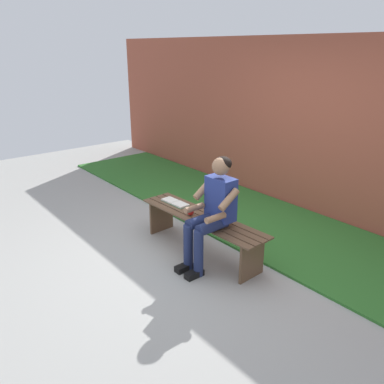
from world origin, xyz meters
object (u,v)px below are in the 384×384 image
Objects in this scene: bench_near at (202,225)px; book_open at (175,202)px; person_seated at (212,208)px; apple at (190,212)px.

book_open is (0.55, -0.01, 0.12)m from bench_near.
bench_near is 4.47× the size of book_open.
book_open is (0.85, -0.11, -0.22)m from person_seated.
apple is at bearing 33.46° from bench_near.
bench_near is 0.56m from book_open.
person_seated is 15.02× the size of apple.
apple reaches higher than bench_near.
person_seated is 0.46m from apple.
bench_near is at bearing -146.54° from apple.
apple is at bearing -3.32° from person_seated.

